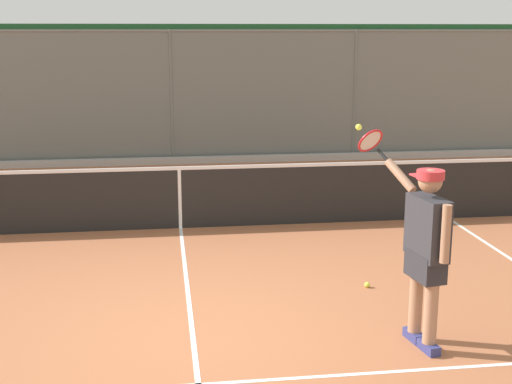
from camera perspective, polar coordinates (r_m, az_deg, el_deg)
The scene contains 5 objects.
ground_plane at distance 7.12m, azimuth -5.14°, elevation -11.66°, with size 60.00×60.00×0.00m, color #A8603D.
fence_backdrop at distance 16.68m, azimuth -6.92°, elevation 8.00°, with size 19.95×1.37×3.11m.
tennis_net at distance 10.74m, azimuth -6.20°, elevation -0.38°, with size 11.13×0.09×1.07m.
tennis_player at distance 6.76m, azimuth 13.56°, elevation -4.07°, with size 0.64×1.37×2.02m.
tennis_ball_near_net at distance 8.46m, azimuth 9.00°, elevation -7.45°, with size 0.07×0.07×0.07m, color #D6E042.
Camera 1 is at (0.25, 6.47, 2.96)m, focal length 49.32 mm.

